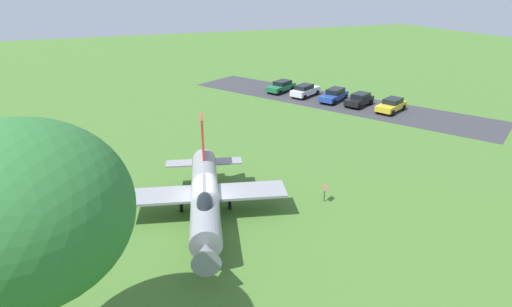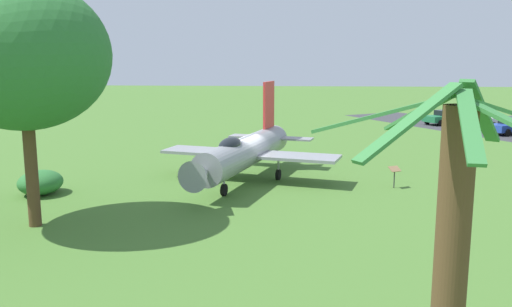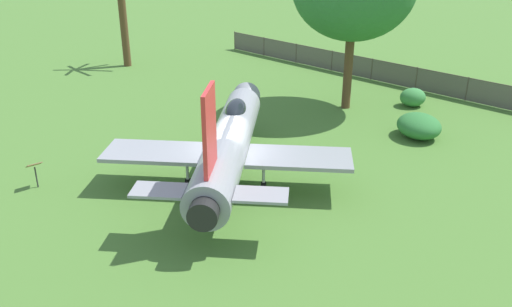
% 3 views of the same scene
% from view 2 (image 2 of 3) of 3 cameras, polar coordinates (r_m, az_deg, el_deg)
% --- Properties ---
extents(ground_plane, '(200.00, 200.00, 0.00)m').
position_cam_2_polar(ground_plane, '(29.78, -1.05, -3.01)').
color(ground_plane, '#47722D').
extents(parking_strip, '(26.56, 37.27, 0.00)m').
position_cam_2_polar(parking_strip, '(53.57, 24.94, 1.93)').
color(parking_strip, '#38383D').
rests_on(parking_strip, ground_plane).
extents(display_jet, '(10.19, 12.44, 5.32)m').
position_cam_2_polar(display_jet, '(29.12, -1.29, 0.17)').
color(display_jet, gray).
rests_on(display_jet, ground_plane).
extents(shade_tree, '(6.69, 6.77, 9.77)m').
position_cam_2_polar(shade_tree, '(22.99, -23.36, 9.46)').
color(shade_tree, brown).
rests_on(shade_tree, ground_plane).
extents(palm_tree, '(4.30, 3.61, 6.43)m').
position_cam_2_polar(palm_tree, '(9.61, 19.72, -11.66)').
color(palm_tree, brown).
rests_on(palm_tree, ground_plane).
extents(shrub_by_tree, '(2.12, 2.47, 1.20)m').
position_cam_2_polar(shrub_by_tree, '(29.10, -21.77, -2.84)').
color(shrub_by_tree, '#2D7033').
rests_on(shrub_by_tree, ground_plane).
extents(info_plaque, '(0.72, 0.64, 1.14)m').
position_cam_2_polar(info_plaque, '(29.14, 14.39, -1.90)').
color(info_plaque, '#333333').
rests_on(info_plaque, ground_plane).
extents(parked_car_blue, '(4.91, 4.00, 1.52)m').
position_cam_2_polar(parked_car_blue, '(53.36, 25.35, 2.71)').
color(parked_car_blue, '#23429E').
rests_on(parked_car_blue, ground_plane).
extents(parked_car_white, '(4.82, 3.78, 1.55)m').
position_cam_2_polar(parked_car_white, '(55.76, 22.01, 3.25)').
color(parked_car_white, silver).
rests_on(parked_car_white, ground_plane).
extents(parked_car_green, '(4.78, 3.82, 1.44)m').
position_cam_2_polar(parked_car_green, '(58.45, 19.36, 3.65)').
color(parked_car_green, '#1E6B3D').
rests_on(parked_car_green, ground_plane).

